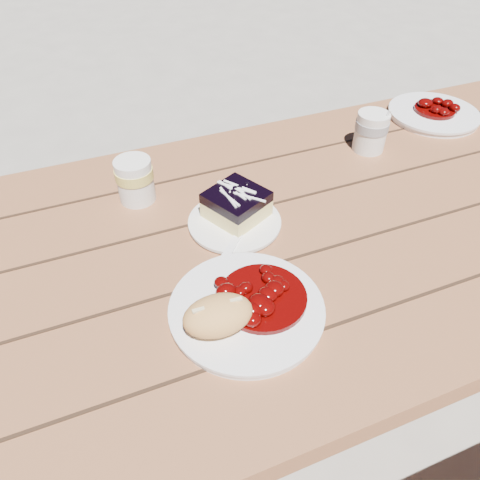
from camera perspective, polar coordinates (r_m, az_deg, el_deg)
name	(u,v)px	position (r m, az deg, el deg)	size (l,w,h in m)	color
ground	(240,427)	(1.50, -0.01, -21.89)	(60.00, 60.00, 0.00)	gray
picnic_table	(240,297)	(1.00, -0.01, -6.97)	(2.00, 1.55, 0.75)	brown
main_plate	(247,310)	(0.76, 0.81, -8.57)	(0.24, 0.24, 0.02)	white
goulash_stew	(263,291)	(0.75, 2.82, -6.21)	(0.14, 0.14, 0.04)	#510302
bread_roll	(218,315)	(0.71, -2.71, -9.17)	(0.11, 0.07, 0.06)	#E4A457
dessert_plate	(235,223)	(0.92, -0.66, 2.11)	(0.18, 0.18, 0.01)	white
blueberry_cake	(236,204)	(0.91, -0.43, 4.42)	(0.14, 0.14, 0.06)	#F8E587
fork_dessert	(235,240)	(0.87, -0.57, 0.00)	(0.03, 0.16, 0.01)	white
coffee_cup	(371,132)	(1.17, 15.66, 12.59)	(0.07, 0.07, 0.09)	white
second_plate	(433,114)	(1.39, 22.51, 13.98)	(0.23, 0.23, 0.02)	white
second_stew	(436,104)	(1.38, 22.83, 15.02)	(0.11, 0.11, 0.04)	#510302
second_cup	(135,180)	(0.98, -12.66, 7.10)	(0.07, 0.07, 0.09)	white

